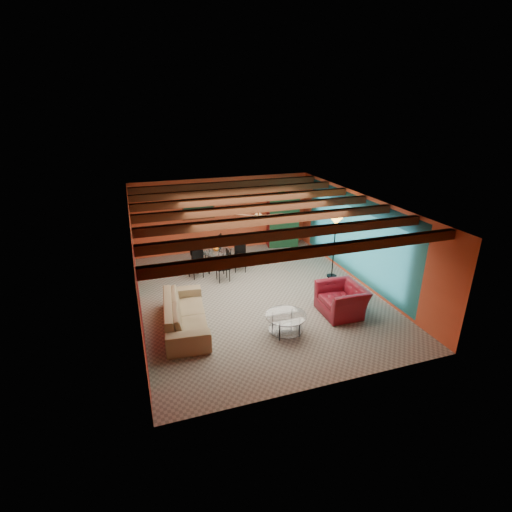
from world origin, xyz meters
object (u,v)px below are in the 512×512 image
object	(u,v)px
vase	(216,240)
sofa	(185,314)
armoire	(282,222)
dining_table	(216,257)
coffee_table	(286,324)
armchair	(341,300)
floor_lamp	(334,248)
potted_plant	(282,191)

from	to	relation	value
vase	sofa	bearing A→B (deg)	-115.85
armoire	vase	bearing A→B (deg)	-141.95
sofa	dining_table	size ratio (longest dim) A/B	1.33
sofa	coffee_table	bearing A→B (deg)	-109.66
sofa	armoire	xyz separation A→B (m)	(4.43, 4.70, 0.58)
armchair	coffee_table	world-z (taller)	armchair
armoire	floor_lamp	bearing A→B (deg)	-72.91
floor_lamp	potted_plant	size ratio (longest dim) A/B	4.29
sofa	vase	size ratio (longest dim) A/B	13.99
armoire	floor_lamp	world-z (taller)	floor_lamp
floor_lamp	armchair	bearing A→B (deg)	-113.21
vase	potted_plant	bearing A→B (deg)	28.95
dining_table	vase	bearing A→B (deg)	0.00
dining_table	floor_lamp	bearing A→B (deg)	-25.04
sofa	floor_lamp	size ratio (longest dim) A/B	1.29
dining_table	armoire	distance (m)	3.38
armoire	vase	size ratio (longest dim) A/B	10.51
potted_plant	floor_lamp	bearing A→B (deg)	-82.01
floor_lamp	potted_plant	xyz separation A→B (m)	(-0.45, 3.20, 1.15)
dining_table	floor_lamp	world-z (taller)	floor_lamp
potted_plant	sofa	bearing A→B (deg)	-133.27
potted_plant	vase	xyz separation A→B (m)	(-2.93, -1.62, -1.05)
armchair	potted_plant	bearing A→B (deg)	175.77
floor_lamp	armoire	bearing A→B (deg)	97.99
dining_table	vase	xyz separation A→B (m)	(0.00, 0.00, 0.59)
armoire	potted_plant	world-z (taller)	potted_plant
floor_lamp	vase	xyz separation A→B (m)	(-3.38, 1.58, 0.10)
armchair	vase	xyz separation A→B (m)	(-2.48, 3.69, 0.70)
dining_table	potted_plant	distance (m)	3.73
coffee_table	potted_plant	distance (m)	6.43
sofa	coffee_table	xyz separation A→B (m)	(2.23, -1.04, -0.12)
sofa	potted_plant	xyz separation A→B (m)	(4.43, 4.70, 1.76)
armchair	dining_table	world-z (taller)	dining_table
armchair	sofa	bearing A→B (deg)	-98.06
potted_plant	coffee_table	bearing A→B (deg)	-110.96
sofa	armchair	bearing A→B (deg)	-93.38
armchair	potted_plant	world-z (taller)	potted_plant
potted_plant	dining_table	bearing A→B (deg)	-151.05
floor_lamp	vase	distance (m)	3.74
sofa	armoire	distance (m)	6.48
coffee_table	floor_lamp	world-z (taller)	floor_lamp
sofa	vase	distance (m)	3.49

